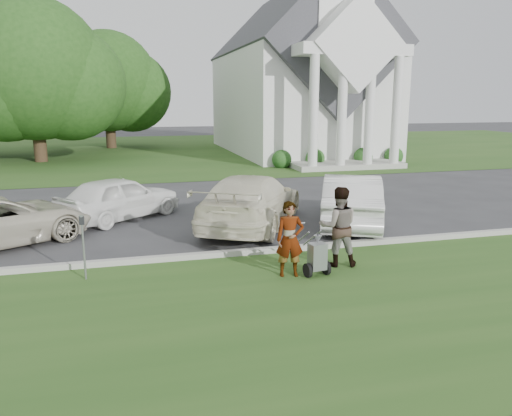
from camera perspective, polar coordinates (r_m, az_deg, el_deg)
name	(u,v)px	position (r m, az deg, el deg)	size (l,w,h in m)	color
ground	(261,261)	(11.93, 0.54, -6.11)	(120.00, 120.00, 0.00)	#333335
grass_strip	(304,312)	(9.26, 5.53, -11.75)	(80.00, 7.00, 0.01)	#284D1A
church_lawn	(166,150)	(38.22, -10.22, 6.50)	(80.00, 30.00, 0.01)	#284D1A
curb	(255,252)	(12.41, -0.13, -5.00)	(80.00, 0.18, 0.15)	#9E9E93
church	(298,67)	(36.14, 4.87, 15.75)	(9.19, 19.00, 24.10)	white
tree_left	(33,76)	(33.31, -24.10, 13.61)	(10.63, 8.40, 9.71)	#332316
tree_back	(108,86)	(40.93, -16.59, 13.19)	(9.61, 7.60, 8.89)	#332316
striping_cart	(317,257)	(10.92, 6.98, -5.60)	(0.59, 1.12, 0.99)	black
person_left	(290,240)	(10.74, 3.89, -3.65)	(0.60, 0.39, 1.64)	#999999
person_right	(338,227)	(11.53, 9.40, -2.17)	(0.89, 0.70, 1.84)	#999999
parking_meter_near	(83,240)	(11.09, -19.16, -3.43)	(0.10, 0.09, 1.41)	gray
car_b	(119,198)	(16.44, -15.37, 1.13)	(1.66, 4.12, 1.40)	white
car_c	(251,201)	(14.96, -0.56, 0.84)	(2.21, 5.44, 1.58)	#EFE9CA
car_d	(352,200)	(15.42, 10.87, 0.92)	(1.65, 4.73, 1.56)	silver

